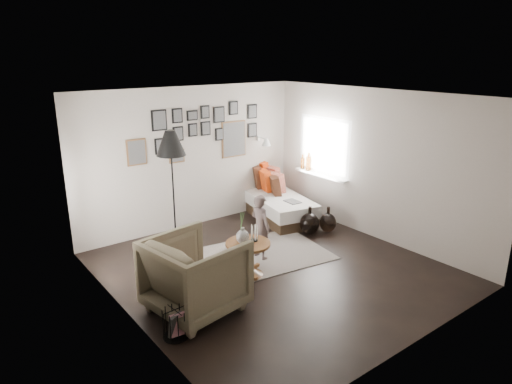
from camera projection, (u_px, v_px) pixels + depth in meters
ground at (273, 269)px, 6.95m from camera, size 4.80×4.80×0.00m
wall_back at (191, 158)px, 8.39m from camera, size 4.50×0.00×4.50m
wall_front at (421, 239)px, 4.75m from camera, size 4.50×0.00×4.50m
wall_left at (124, 221)px, 5.26m from camera, size 0.00×4.80×4.80m
wall_right at (374, 165)px, 7.88m from camera, size 0.00×4.80×4.80m
ceiling at (275, 96)px, 6.19m from camera, size 4.80×4.80×0.00m
door_left at (93, 213)px, 6.26m from camera, size 0.00×2.14×2.14m
window_right at (316, 171)px, 8.96m from camera, size 0.15×1.32×1.30m
gallery_wall at (204, 133)px, 8.42m from camera, size 2.74×0.03×1.08m
wall_sconce at (266, 142)px, 9.04m from camera, size 0.18×0.36×0.16m
rug at (261, 255)px, 7.43m from camera, size 2.31×1.77×0.01m
pedestal_table at (248, 260)px, 6.71m from camera, size 0.66×0.66×0.52m
vase at (243, 234)px, 6.56m from camera, size 0.19×0.19×0.47m
candles at (254, 233)px, 6.66m from camera, size 0.11×0.11×0.24m
daybed at (273, 200)px, 9.17m from camera, size 1.28×2.16×1.00m
magazine_on_daybed at (292, 201)px, 8.61m from camera, size 0.24×0.31×0.02m
armchair at (196, 275)px, 5.72m from camera, size 1.24×1.21×0.99m
armchair_cushion at (196, 274)px, 5.78m from camera, size 0.50×0.51×0.20m
floor_lamp at (171, 148)px, 7.17m from camera, size 0.47×0.47×2.00m
magazine_basket at (175, 323)px, 5.25m from camera, size 0.30×0.30×0.35m
demijohn_large at (309, 224)px, 8.23m from camera, size 0.35×0.35×0.53m
demijohn_small at (328, 222)px, 8.35m from camera, size 0.31×0.31×0.48m
child at (260, 227)px, 7.19m from camera, size 0.28×0.40×1.06m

